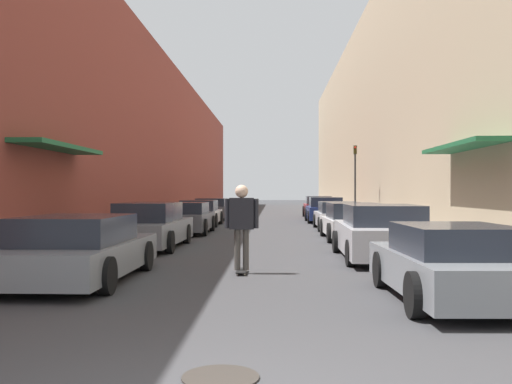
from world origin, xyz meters
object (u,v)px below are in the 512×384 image
Objects in this scene: parked_car_right_2 at (352,222)px; skateboarder at (242,219)px; parked_car_right_0 at (452,264)px; parked_car_left_3 at (200,213)px; parked_car_left_4 at (212,209)px; parked_car_right_5 at (318,207)px; parked_car_left_1 at (150,226)px; traffic_light at (355,175)px; parked_car_left_2 at (187,218)px; manhole_cover at (220,377)px; parked_car_right_4 at (325,210)px; parked_car_right_3 at (338,216)px; parked_car_right_1 at (381,233)px; parked_car_left_0 at (78,250)px.

parked_car_right_2 is 8.88m from skateboarder.
skateboarder reaches higher than parked_car_right_0.
parked_car_left_4 is at bearing 90.40° from parked_car_left_3.
parked_car_right_2 is at bearing -90.36° from parked_car_right_5.
skateboarder is at bearing -59.49° from parked_car_left_1.
traffic_light reaches higher than parked_car_right_2.
parked_car_left_2 is 17.53m from manhole_cover.
parked_car_right_2 is at bearing -22.90° from parked_car_left_2.
parked_car_right_4 is (0.03, 21.95, 0.08)m from parked_car_right_0.
traffic_light reaches higher than parked_car_left_3.
parked_car_left_1 is 11.94m from manhole_cover.
parked_car_right_5 is (6.40, 8.78, 0.05)m from parked_car_left_3.
parked_car_left_3 is 6.87m from parked_car_right_3.
parked_car_right_3 is 5.80m from parked_car_right_4.
parked_car_left_2 is at bearing 104.47° from skateboarder.
parked_car_right_1 is at bearing -64.89° from parked_car_left_3.
parked_car_right_2 is 15.02m from manhole_cover.
parked_car_left_3 is 1.02× the size of parked_car_right_5.
parked_car_left_1 is at bearing -127.83° from parked_car_right_3.
traffic_light is (7.91, -3.13, 1.92)m from parked_car_left_4.
parked_car_left_1 is at bearing -91.80° from parked_car_left_2.
parked_car_right_1 is (6.26, -2.51, 0.00)m from parked_car_left_1.
parked_car_right_4 is at bearing 89.93° from parked_car_right_0.
parked_car_left_4 reaches higher than parked_car_right_0.
parked_car_right_3 is (6.43, 14.42, -0.00)m from parked_car_left_0.
parked_car_right_1 is 1.05× the size of parked_car_right_2.
parked_car_right_3 is (0.09, 16.15, 0.02)m from parked_car_right_0.
parked_car_left_0 is at bearing -124.22° from parked_car_right_2.
parked_car_right_1 reaches higher than parked_car_left_0.
skateboarder is 0.46× the size of traffic_light.
traffic_light is (7.91, 19.73, 1.94)m from parked_car_left_0.
parked_car_right_0 is at bearing -40.15° from skateboarder.
parked_car_right_4 is at bearing 89.67° from parked_car_right_1.
skateboarder is (-3.36, -8.21, 0.50)m from parked_car_right_2.
parked_car_left_4 is 6.89m from parked_car_right_4.
parked_car_left_1 is at bearing 89.96° from parked_car_left_0.
skateboarder reaches higher than parked_car_right_3.
parked_car_left_2 is 1.06× the size of parked_car_right_5.
manhole_cover is at bearing -99.40° from parked_car_right_3.
parked_car_right_3 is 2.43× the size of skateboarder.
parked_car_left_4 is (-0.19, 10.94, 0.01)m from parked_car_left_2.
parked_car_left_1 is 1.16× the size of parked_car_left_3.
traffic_light reaches higher than parked_car_left_4.
parked_car_right_3 is at bearing -90.05° from parked_car_right_5.
parked_car_left_2 is 11.16m from traffic_light.
manhole_cover is at bearing -131.23° from parked_car_right_0.
parked_car_right_5 is at bearing 89.64° from parked_car_right_2.
parked_car_left_3 is (-0.15, 5.02, -0.00)m from parked_car_left_2.
traffic_light reaches higher than parked_car_left_1.
parked_car_right_4 is at bearing 65.69° from parked_car_left_1.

